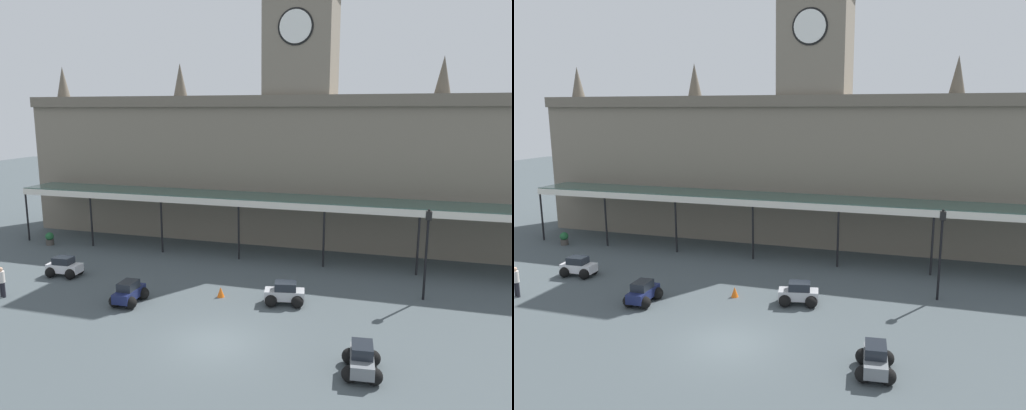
# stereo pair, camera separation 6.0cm
# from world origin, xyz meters

# --- Properties ---
(ground_plane) EXTENTS (140.00, 140.00, 0.00)m
(ground_plane) POSITION_xyz_m (0.00, 0.00, 0.00)
(ground_plane) COLOR #434D51
(station_building) EXTENTS (43.43, 5.69, 19.21)m
(station_building) POSITION_xyz_m (0.00, 18.01, 6.23)
(station_building) COLOR slate
(station_building) RESTS_ON ground
(entrance_canopy) EXTENTS (40.09, 3.26, 4.14)m
(entrance_canopy) POSITION_xyz_m (-0.00, 13.00, 3.99)
(entrance_canopy) COLOR #38564C
(entrance_canopy) RESTS_ON ground
(car_grey_sedan) EXTENTS (1.65, 2.13, 1.19)m
(car_grey_sedan) POSITION_xyz_m (6.24, -0.73, 0.50)
(car_grey_sedan) COLOR slate
(car_grey_sedan) RESTS_ON ground
(car_white_sedan) EXTENTS (2.09, 1.59, 1.19)m
(car_white_sedan) POSITION_xyz_m (-11.90, 5.50, 0.50)
(car_white_sedan) COLOR silver
(car_white_sedan) RESTS_ON ground
(car_silver_sedan) EXTENTS (2.18, 1.76, 1.19)m
(car_silver_sedan) POSITION_xyz_m (1.88, 5.05, 0.50)
(car_silver_sedan) COLOR #B2B5BA
(car_silver_sedan) RESTS_ON ground
(car_navy_sedan) EXTENTS (1.56, 2.08, 1.19)m
(car_navy_sedan) POSITION_xyz_m (-5.91, 2.88, 0.50)
(car_navy_sedan) COLOR #19214C
(car_navy_sedan) RESTS_ON ground
(pedestrian_beside_cars) EXTENTS (0.38, 0.34, 1.67)m
(pedestrian_beside_cars) POSITION_xyz_m (-12.88, 1.69, 0.91)
(pedestrian_beside_cars) COLOR black
(pedestrian_beside_cars) RESTS_ON ground
(victorian_lamppost) EXTENTS (0.30, 0.30, 4.92)m
(victorian_lamppost) POSITION_xyz_m (8.81, 7.72, 3.06)
(victorian_lamppost) COLOR black
(victorian_lamppost) RESTS_ON ground
(traffic_cone) EXTENTS (0.40, 0.40, 0.55)m
(traffic_cone) POSITION_xyz_m (-1.64, 5.02, 0.28)
(traffic_cone) COLOR orange
(traffic_cone) RESTS_ON ground
(planter_near_kerb) EXTENTS (0.60, 0.60, 0.96)m
(planter_near_kerb) POSITION_xyz_m (-17.51, 11.06, 0.49)
(planter_near_kerb) COLOR #47423D
(planter_near_kerb) RESTS_ON ground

